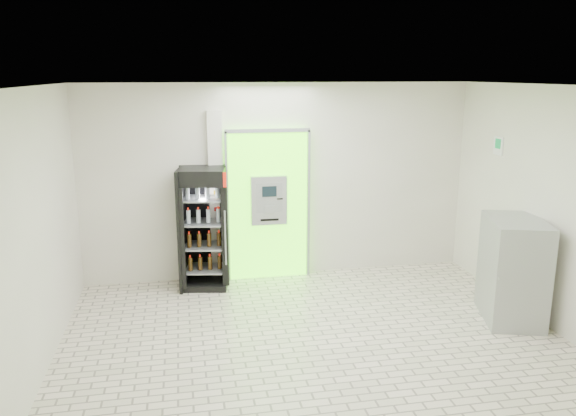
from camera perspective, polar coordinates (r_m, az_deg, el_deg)
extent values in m
plane|color=beige|center=(6.83, 2.93, -13.74)|extent=(6.00, 6.00, 0.00)
plane|color=silver|center=(8.68, -0.85, 2.71)|extent=(6.00, 0.00, 6.00)
plane|color=silver|center=(4.04, 11.73, -10.57)|extent=(6.00, 0.00, 6.00)
plane|color=silver|center=(6.30, -24.46, -2.70)|extent=(0.00, 5.00, 5.00)
plane|color=silver|center=(7.57, 25.71, -0.25)|extent=(0.00, 5.00, 5.00)
plane|color=white|center=(6.07, 3.28, 12.29)|extent=(6.00, 6.00, 0.00)
cube|color=#57F616|center=(8.65, -2.07, 0.30)|extent=(1.20, 0.12, 2.30)
cube|color=gray|center=(8.39, -2.06, 7.86)|extent=(1.28, 0.04, 0.06)
cube|color=gray|center=(8.51, -6.19, 0.01)|extent=(0.04, 0.04, 2.30)
cube|color=gray|center=(8.70, 2.10, 0.37)|extent=(0.04, 0.04, 2.30)
cube|color=black|center=(8.79, -1.34, -3.88)|extent=(0.62, 0.01, 0.67)
cube|color=black|center=(8.40, -4.37, 5.63)|extent=(0.22, 0.01, 0.18)
cube|color=#9B9EA2|center=(8.52, -1.96, 0.79)|extent=(0.55, 0.12, 0.75)
cube|color=black|center=(8.43, -1.90, 1.69)|extent=(0.22, 0.01, 0.16)
cube|color=gray|center=(8.49, -1.89, -0.16)|extent=(0.16, 0.01, 0.12)
cube|color=black|center=(8.48, -0.83, 0.93)|extent=(0.09, 0.01, 0.02)
cube|color=black|center=(8.53, -1.88, -1.21)|extent=(0.28, 0.01, 0.03)
cube|color=silver|center=(8.56, -7.27, 1.08)|extent=(0.22, 0.10, 2.60)
cube|color=#193FB2|center=(8.43, -7.32, 3.32)|extent=(0.09, 0.01, 0.06)
cube|color=red|center=(8.46, -7.29, 2.46)|extent=(0.09, 0.01, 0.06)
cube|color=yellow|center=(8.48, -7.26, 1.59)|extent=(0.09, 0.01, 0.06)
cube|color=orange|center=(8.51, -7.24, 0.74)|extent=(0.09, 0.01, 0.06)
cube|color=red|center=(8.54, -7.21, -0.11)|extent=(0.09, 0.01, 0.06)
cube|color=black|center=(8.38, -8.57, -2.04)|extent=(0.77, 0.72, 1.80)
cube|color=black|center=(8.66, -8.65, -1.54)|extent=(0.67, 0.16, 1.80)
cube|color=red|center=(7.91, -8.67, 2.85)|extent=(0.65, 0.12, 0.22)
cube|color=white|center=(7.91, -8.67, 2.84)|extent=(0.37, 0.07, 0.06)
cube|color=black|center=(8.65, -8.37, -7.50)|extent=(0.77, 0.72, 0.09)
cylinder|color=gray|center=(8.11, -6.39, -3.05)|extent=(0.03, 0.03, 0.81)
cube|color=gray|center=(8.57, -8.42, -6.10)|extent=(0.65, 0.61, 0.02)
cube|color=gray|center=(8.46, -8.51, -3.80)|extent=(0.65, 0.61, 0.02)
cube|color=gray|center=(8.36, -8.59, -1.45)|extent=(0.65, 0.61, 0.02)
cube|color=gray|center=(8.28, -8.68, 0.96)|extent=(0.65, 0.61, 0.02)
cube|color=#9B9EA2|center=(7.81, 21.88, -5.84)|extent=(0.93, 1.15, 1.34)
cube|color=gray|center=(7.62, 19.79, -5.61)|extent=(0.28, 0.94, 0.01)
cube|color=white|center=(8.61, 20.60, 5.94)|extent=(0.02, 0.22, 0.26)
cube|color=#0C853F|center=(8.60, 20.55, 6.14)|extent=(0.00, 0.14, 0.14)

